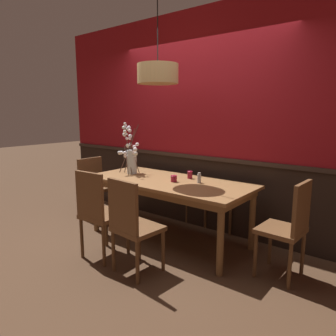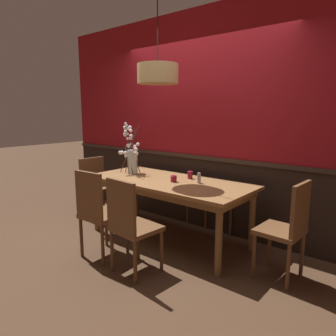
% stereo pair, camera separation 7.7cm
% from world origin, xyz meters
% --- Properties ---
extents(ground_plane, '(24.00, 24.00, 0.00)m').
position_xyz_m(ground_plane, '(0.00, 0.00, 0.00)').
color(ground_plane, '#4C3321').
extents(back_wall, '(5.18, 0.14, 2.88)m').
position_xyz_m(back_wall, '(0.00, 0.69, 1.43)').
color(back_wall, black).
rests_on(back_wall, ground).
extents(dining_table, '(2.06, 0.92, 0.76)m').
position_xyz_m(dining_table, '(0.00, 0.00, 0.68)').
color(dining_table, olive).
rests_on(dining_table, ground).
extents(chair_near_side_left, '(0.43, 0.44, 0.97)m').
position_xyz_m(chair_near_side_left, '(-0.26, -0.86, 0.54)').
color(chair_near_side_left, brown).
rests_on(chair_near_side_left, ground).
extents(chair_head_west_end, '(0.40, 0.46, 0.89)m').
position_xyz_m(chair_head_west_end, '(-1.41, 0.00, 0.51)').
color(chair_head_west_end, brown).
rests_on(chair_head_west_end, ground).
extents(chair_far_side_right, '(0.46, 0.41, 0.93)m').
position_xyz_m(chair_far_side_right, '(0.36, 0.84, 0.53)').
color(chair_far_side_right, brown).
rests_on(chair_far_side_right, ground).
extents(chair_near_side_right, '(0.45, 0.43, 0.96)m').
position_xyz_m(chair_near_side_right, '(0.25, -0.88, 0.53)').
color(chair_near_side_right, brown).
rests_on(chair_near_side_right, ground).
extents(chair_head_east_end, '(0.41, 0.42, 0.96)m').
position_xyz_m(chair_head_east_end, '(1.46, -0.02, 0.54)').
color(chair_head_east_end, brown).
rests_on(chair_head_east_end, ground).
extents(chair_far_side_left, '(0.48, 0.43, 0.88)m').
position_xyz_m(chair_far_side_left, '(-0.33, 0.88, 0.51)').
color(chair_far_side_left, brown).
rests_on(chair_far_side_left, ground).
extents(vase_with_blossoms, '(0.39, 0.35, 0.68)m').
position_xyz_m(vase_with_blossoms, '(-0.65, 0.02, 0.98)').
color(vase_with_blossoms, silver).
rests_on(vase_with_blossoms, dining_table).
extents(candle_holder_nearer_center, '(0.07, 0.07, 0.09)m').
position_xyz_m(candle_holder_nearer_center, '(0.15, 0.24, 0.81)').
color(candle_holder_nearer_center, maroon).
rests_on(candle_holder_nearer_center, dining_table).
extents(candle_holder_nearer_edge, '(0.08, 0.08, 0.08)m').
position_xyz_m(candle_holder_nearer_edge, '(0.11, -0.03, 0.80)').
color(candle_holder_nearer_edge, maroon).
rests_on(candle_holder_nearer_edge, dining_table).
extents(condiment_bottle, '(0.04, 0.04, 0.12)m').
position_xyz_m(condiment_bottle, '(0.38, 0.11, 0.82)').
color(condiment_bottle, '#ADADB2').
rests_on(condiment_bottle, dining_table).
extents(pendant_lamp, '(0.47, 0.47, 0.98)m').
position_xyz_m(pendant_lamp, '(-0.09, -0.07, 2.00)').
color(pendant_lamp, tan).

